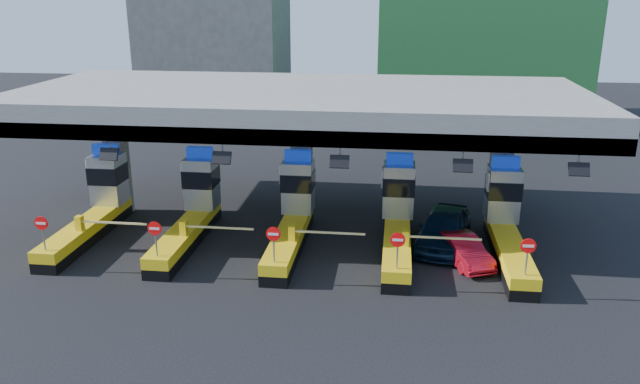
# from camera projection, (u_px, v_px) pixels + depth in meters

# --- Properties ---
(ground) EXTENTS (120.00, 120.00, 0.00)m
(ground) POSITION_uv_depth(u_px,v_px,m) (293.00, 242.00, 30.24)
(ground) COLOR black
(ground) RESTS_ON ground
(toll_canopy) EXTENTS (28.00, 12.09, 7.00)m
(toll_canopy) POSITION_uv_depth(u_px,v_px,m) (301.00, 106.00, 31.07)
(toll_canopy) COLOR slate
(toll_canopy) RESTS_ON ground
(toll_lane_far_left) EXTENTS (4.43, 8.00, 4.16)m
(toll_lane_far_left) POSITION_uv_depth(u_px,v_px,m) (97.00, 205.00, 31.25)
(toll_lane_far_left) COLOR black
(toll_lane_far_left) RESTS_ON ground
(toll_lane_left) EXTENTS (4.43, 8.00, 4.16)m
(toll_lane_left) POSITION_uv_depth(u_px,v_px,m) (193.00, 209.00, 30.66)
(toll_lane_left) COLOR black
(toll_lane_left) RESTS_ON ground
(toll_lane_center) EXTENTS (4.43, 8.00, 4.16)m
(toll_lane_center) POSITION_uv_depth(u_px,v_px,m) (294.00, 213.00, 30.08)
(toll_lane_center) COLOR black
(toll_lane_center) RESTS_ON ground
(toll_lane_right) EXTENTS (4.43, 8.00, 4.16)m
(toll_lane_right) POSITION_uv_depth(u_px,v_px,m) (398.00, 217.00, 29.49)
(toll_lane_right) COLOR black
(toll_lane_right) RESTS_ON ground
(toll_lane_far_right) EXTENTS (4.43, 8.00, 4.16)m
(toll_lane_far_right) POSITION_uv_depth(u_px,v_px,m) (506.00, 222.00, 28.90)
(toll_lane_far_right) COLOR black
(toll_lane_far_right) RESTS_ON ground
(bg_building_concrete) EXTENTS (14.00, 10.00, 18.00)m
(bg_building_concrete) POSITION_uv_depth(u_px,v_px,m) (214.00, 18.00, 63.12)
(bg_building_concrete) COLOR #4C4C49
(bg_building_concrete) RESTS_ON ground
(van) EXTENTS (3.32, 5.68, 1.81)m
(van) POSITION_uv_depth(u_px,v_px,m) (443.00, 228.00, 29.48)
(van) COLOR black
(van) RESTS_ON ground
(red_car) EXTENTS (2.68, 4.03, 1.26)m
(red_car) POSITION_uv_depth(u_px,v_px,m) (463.00, 250.00, 27.77)
(red_car) COLOR maroon
(red_car) RESTS_ON ground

